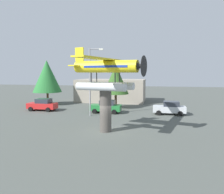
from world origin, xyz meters
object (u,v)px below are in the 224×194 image
object	(u,v)px
storefront_building	(111,90)
tree_west	(47,76)
tree_east	(116,80)
floatplane_monument	(107,72)
car_mid_green	(106,107)
car_near_red	(43,105)
streetlight_primary	(91,77)
car_far_silver	(170,108)
display_pedestal	(106,111)

from	to	relation	value
storefront_building	tree_west	world-z (taller)	tree_west
tree_west	tree_east	bearing A→B (deg)	-7.27
floatplane_monument	tree_west	size ratio (longest dim) A/B	1.36
tree_east	car_mid_green	bearing A→B (deg)	-97.41
tree_west	tree_east	size ratio (longest dim) A/B	1.14
storefront_building	tree_east	bearing A→B (deg)	-73.76
car_near_red	streetlight_primary	bearing A→B (deg)	163.99
floatplane_monument	car_far_silver	distance (m)	12.73
display_pedestal	streetlight_primary	size ratio (longest dim) A/B	0.46
car_mid_green	tree_west	world-z (taller)	tree_west
display_pedestal	car_mid_green	distance (m)	9.85
car_near_red	storefront_building	distance (m)	14.74
streetlight_primary	storefront_building	size ratio (longest dim) A/B	0.68
display_pedestal	car_far_silver	distance (m)	11.91
car_far_silver	tree_west	size ratio (longest dim) A/B	0.55
car_mid_green	car_far_silver	xyz separation A→B (m)	(8.51, 0.48, 0.00)
car_mid_green	display_pedestal	bearing A→B (deg)	102.83
storefront_building	tree_west	bearing A→B (deg)	-146.12
car_near_red	tree_west	world-z (taller)	tree_west
display_pedestal	car_mid_green	bearing A→B (deg)	102.83
car_far_silver	tree_west	world-z (taller)	tree_west
floatplane_monument	tree_west	world-z (taller)	floatplane_monument
storefront_building	car_near_red	bearing A→B (deg)	-121.28
car_near_red	car_mid_green	distance (m)	9.47
car_near_red	streetlight_primary	size ratio (longest dim) A/B	0.49
car_near_red	streetlight_primary	xyz separation A→B (m)	(8.12, -2.33, 4.03)
display_pedestal	tree_east	world-z (taller)	tree_east
car_far_silver	display_pedestal	bearing A→B (deg)	57.71
streetlight_primary	display_pedestal	bearing A→B (deg)	-63.70
display_pedestal	streetlight_primary	distance (m)	8.47
floatplane_monument	car_mid_green	bearing A→B (deg)	116.98
display_pedestal	car_mid_green	xyz separation A→B (m)	(-2.17, 9.54, -1.09)
car_mid_green	storefront_building	world-z (taller)	storefront_building
tree_west	car_mid_green	bearing A→B (deg)	-26.38
car_far_silver	floatplane_monument	bearing A→B (deg)	58.31
car_far_silver	streetlight_primary	size ratio (longest dim) A/B	0.49
car_mid_green	car_far_silver	world-z (taller)	same
floatplane_monument	tree_east	bearing A→B (deg)	110.68
floatplane_monument	tree_east	world-z (taller)	floatplane_monument
car_far_silver	tree_east	size ratio (longest dim) A/B	0.63
car_far_silver	streetlight_primary	xyz separation A→B (m)	(-9.85, -2.91, 4.03)
streetlight_primary	tree_east	distance (m)	6.96
car_mid_green	car_far_silver	size ratio (longest dim) A/B	1.00
car_near_red	tree_east	world-z (taller)	tree_east
floatplane_monument	streetlight_primary	xyz separation A→B (m)	(-3.64, 7.15, -0.69)
streetlight_primary	tree_west	xyz separation A→B (m)	(-10.39, 8.24, -0.03)
car_mid_green	tree_east	size ratio (longest dim) A/B	0.63
display_pedestal	car_mid_green	world-z (taller)	display_pedestal
tree_east	floatplane_monument	bearing A→B (deg)	-82.80
display_pedestal	floatplane_monument	world-z (taller)	floatplane_monument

